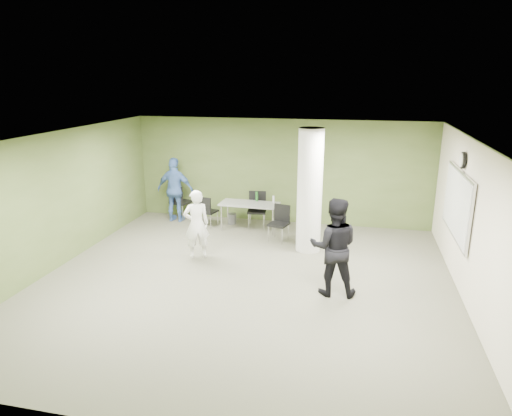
% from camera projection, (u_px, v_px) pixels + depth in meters
% --- Properties ---
extents(floor, '(8.00, 8.00, 0.00)m').
position_uv_depth(floor, '(245.00, 282.00, 8.89)').
color(floor, '#535341').
rests_on(floor, ground).
extents(ceiling, '(8.00, 8.00, 0.00)m').
position_uv_depth(ceiling, '(244.00, 138.00, 8.11)').
color(ceiling, white).
rests_on(ceiling, wall_back).
extents(wall_back, '(8.00, 2.80, 0.02)m').
position_uv_depth(wall_back, '(281.00, 171.00, 12.25)').
color(wall_back, '#495A2A').
rests_on(wall_back, floor).
extents(wall_left, '(0.02, 8.00, 2.80)m').
position_uv_depth(wall_left, '(55.00, 201.00, 9.35)').
color(wall_left, '#495A2A').
rests_on(wall_left, floor).
extents(wall_right_cream, '(0.02, 8.00, 2.80)m').
position_uv_depth(wall_right_cream, '(475.00, 229.00, 7.66)').
color(wall_right_cream, beige).
rests_on(wall_right_cream, floor).
extents(column, '(0.56, 0.56, 2.80)m').
position_uv_depth(column, '(310.00, 191.00, 10.17)').
color(column, silver).
rests_on(column, floor).
extents(whiteboard, '(0.05, 2.30, 1.30)m').
position_uv_depth(whiteboard, '(457.00, 204.00, 8.77)').
color(whiteboard, silver).
rests_on(whiteboard, wall_right_cream).
extents(wall_clock, '(0.06, 0.32, 0.32)m').
position_uv_depth(wall_clock, '(463.00, 160.00, 8.54)').
color(wall_clock, black).
rests_on(wall_clock, wall_right_cream).
extents(folding_table, '(1.54, 0.72, 0.97)m').
position_uv_depth(folding_table, '(250.00, 205.00, 11.75)').
color(folding_table, gray).
rests_on(folding_table, floor).
extents(wastebasket, '(0.24, 0.24, 0.28)m').
position_uv_depth(wastebasket, '(232.00, 219.00, 12.39)').
color(wastebasket, '#4C4C4C').
rests_on(wastebasket, floor).
extents(chair_back_left, '(0.60, 0.60, 0.98)m').
position_uv_depth(chair_back_left, '(179.00, 199.00, 12.66)').
color(chair_back_left, black).
rests_on(chair_back_left, floor).
extents(chair_back_right, '(0.51, 0.51, 0.84)m').
position_uv_depth(chair_back_right, '(207.00, 209.00, 12.01)').
color(chair_back_right, black).
rests_on(chair_back_right, floor).
extents(chair_table_left, '(0.53, 0.53, 0.95)m').
position_uv_depth(chair_table_left, '(257.00, 207.00, 12.01)').
color(chair_table_left, black).
rests_on(chair_table_left, floor).
extents(chair_table_right, '(0.53, 0.53, 0.87)m').
position_uv_depth(chair_table_right, '(280.00, 220.00, 11.04)').
color(chair_table_right, black).
rests_on(chair_table_right, floor).
extents(woman_white, '(0.67, 0.59, 1.53)m').
position_uv_depth(woman_white, '(196.00, 224.00, 9.92)').
color(woman_white, white).
rests_on(woman_white, floor).
extents(man_black, '(0.94, 0.76, 1.82)m').
position_uv_depth(man_black, '(334.00, 247.00, 8.19)').
color(man_black, black).
rests_on(man_black, floor).
extents(man_blue, '(1.05, 0.47, 1.77)m').
position_uv_depth(man_blue, '(175.00, 190.00, 12.42)').
color(man_blue, '#4569AC').
rests_on(man_blue, floor).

